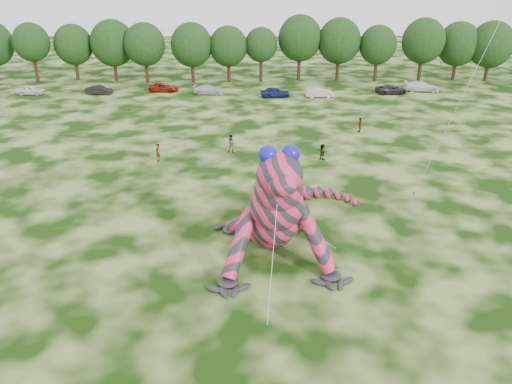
{
  "coord_description": "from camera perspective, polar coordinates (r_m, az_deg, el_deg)",
  "views": [
    {
      "loc": [
        -0.23,
        -25.62,
        16.92
      ],
      "look_at": [
        -0.06,
        3.33,
        4.0
      ],
      "focal_mm": 35.0,
      "sensor_mm": 36.0,
      "label": 1
    }
  ],
  "objects": [
    {
      "name": "inflatable_gecko",
      "position": [
        32.61,
        1.52,
        0.83
      ],
      "size": [
        15.33,
        17.62,
        8.14
      ],
      "primitive_type": null,
      "rotation": [
        0.0,
        0.0,
        0.1
      ],
      "color": "#DB214E",
      "rests_on": "ground"
    },
    {
      "name": "tree_8",
      "position": [
        83.64,
        -3.17,
        15.45
      ],
      "size": [
        6.14,
        5.53,
        8.94
      ],
      "primitive_type": null,
      "color": "black",
      "rests_on": "ground"
    },
    {
      "name": "tree_12",
      "position": [
        86.68,
        13.67,
        15.15
      ],
      "size": [
        5.99,
        5.39,
        8.97
      ],
      "primitive_type": null,
      "color": "black",
      "rests_on": "ground"
    },
    {
      "name": "tree_10",
      "position": [
        85.35,
        5.0,
        16.1
      ],
      "size": [
        7.09,
        6.38,
        10.5
      ],
      "primitive_type": null,
      "color": "black",
      "rests_on": "ground"
    },
    {
      "name": "tree_15",
      "position": [
        92.73,
        25.19,
        14.37
      ],
      "size": [
        7.17,
        6.45,
        9.63
      ],
      "primitive_type": null,
      "color": "black",
      "rests_on": "ground"
    },
    {
      "name": "tree_7",
      "position": [
        83.9,
        -7.33,
        15.51
      ],
      "size": [
        6.68,
        6.01,
        9.48
      ],
      "primitive_type": null,
      "color": "black",
      "rests_on": "ground"
    },
    {
      "name": "tree_11",
      "position": [
        85.81,
        9.44,
        15.77
      ],
      "size": [
        7.01,
        6.31,
        10.07
      ],
      "primitive_type": null,
      "color": "black",
      "rests_on": "ground"
    },
    {
      "name": "tree_14",
      "position": [
        91.64,
        22.01,
        14.71
      ],
      "size": [
        6.82,
        6.14,
        9.4
      ],
      "primitive_type": null,
      "color": "black",
      "rests_on": "ground"
    },
    {
      "name": "car_4",
      "position": [
        73.85,
        2.19,
        11.35
      ],
      "size": [
        4.3,
        2.01,
        1.43
      ],
      "primitive_type": "imported",
      "rotation": [
        0.0,
        0.0,
        1.65
      ],
      "color": "#14204F",
      "rests_on": "ground"
    },
    {
      "name": "tree_5",
      "position": [
        87.95,
        -15.99,
        15.3
      ],
      "size": [
        7.16,
        6.44,
        9.8
      ],
      "primitive_type": null,
      "color": "black",
      "rests_on": "ground"
    },
    {
      "name": "car_7",
      "position": [
        81.46,
        18.42,
        11.39
      ],
      "size": [
        5.39,
        2.83,
        1.49
      ],
      "primitive_type": "imported",
      "rotation": [
        0.0,
        0.0,
        1.42
      ],
      "color": "white",
      "rests_on": "ground"
    },
    {
      "name": "ground",
      "position": [
        30.71,
        0.16,
        -9.39
      ],
      "size": [
        240.0,
        240.0,
        0.0
      ],
      "primitive_type": "plane",
      "color": "#16330A",
      "rests_on": "ground"
    },
    {
      "name": "car_5",
      "position": [
        74.22,
        7.3,
        11.21
      ],
      "size": [
        4.2,
        1.66,
        1.36
      ],
      "primitive_type": "imported",
      "rotation": [
        0.0,
        0.0,
        1.63
      ],
      "color": "beige",
      "rests_on": "ground"
    },
    {
      "name": "tree_9",
      "position": [
        83.93,
        0.59,
        15.42
      ],
      "size": [
        5.27,
        4.74,
        8.68
      ],
      "primitive_type": null,
      "color": "black",
      "rests_on": "ground"
    },
    {
      "name": "car_2",
      "position": [
        78.46,
        -10.48,
        11.66
      ],
      "size": [
        4.63,
        2.4,
        1.25
      ],
      "primitive_type": "imported",
      "rotation": [
        0.0,
        0.0,
        1.5
      ],
      "color": "maroon",
      "rests_on": "ground"
    },
    {
      "name": "spectator_1",
      "position": [
        50.35,
        -2.84,
        5.5
      ],
      "size": [
        1.04,
        0.88,
        1.87
      ],
      "primitive_type": "imported",
      "rotation": [
        0.0,
        0.0,
        6.07
      ],
      "color": "gray",
      "rests_on": "ground"
    },
    {
      "name": "spectator_0",
      "position": [
        48.88,
        -11.16,
        4.44
      ],
      "size": [
        0.6,
        0.75,
        1.79
      ],
      "primitive_type": "imported",
      "rotation": [
        0.0,
        0.0,
        5.01
      ],
      "color": "gray",
      "rests_on": "ground"
    },
    {
      "name": "spectator_3",
      "position": [
        58.41,
        11.79,
        7.53
      ],
      "size": [
        0.58,
        1.01,
        1.63
      ],
      "primitive_type": "imported",
      "rotation": [
        0.0,
        0.0,
        4.51
      ],
      "color": "gray",
      "rests_on": "ground"
    },
    {
      "name": "car_0",
      "position": [
        82.31,
        -24.36,
        10.58
      ],
      "size": [
        4.18,
        1.95,
        1.38
      ],
      "primitive_type": "imported",
      "rotation": [
        0.0,
        0.0,
        1.49
      ],
      "color": "white",
      "rests_on": "ground"
    },
    {
      "name": "tree_13",
      "position": [
        87.96,
        18.47,
        15.12
      ],
      "size": [
        6.83,
        6.15,
        10.13
      ],
      "primitive_type": null,
      "color": "black",
      "rests_on": "ground"
    },
    {
      "name": "tree_3",
      "position": [
        90.81,
        -24.12,
        14.32
      ],
      "size": [
        5.81,
        5.23,
        9.44
      ],
      "primitive_type": null,
      "color": "black",
      "rests_on": "ground"
    },
    {
      "name": "tree_6",
      "position": [
        84.99,
        -12.53,
        15.26
      ],
      "size": [
        6.52,
        5.86,
        9.49
      ],
      "primitive_type": null,
      "color": "black",
      "rests_on": "ground"
    },
    {
      "name": "car_3",
      "position": [
        75.78,
        -5.39,
        11.55
      ],
      "size": [
        4.8,
        2.53,
        1.33
      ],
      "primitive_type": "imported",
      "rotation": [
        0.0,
        0.0,
        1.42
      ],
      "color": "silver",
      "rests_on": "ground"
    },
    {
      "name": "spectator_5",
      "position": [
        48.92,
        7.59,
        4.58
      ],
      "size": [
        1.28,
        1.45,
        1.59
      ],
      "primitive_type": "imported",
      "rotation": [
        0.0,
        0.0,
        2.24
      ],
      "color": "gray",
      "rests_on": "ground"
    },
    {
      "name": "tree_4",
      "position": [
        90.18,
        -20.04,
        14.76
      ],
      "size": [
        6.22,
        5.6,
        9.06
      ],
      "primitive_type": null,
      "color": "black",
      "rests_on": "ground"
    },
    {
      "name": "car_6",
      "position": [
        78.48,
        15.22,
        11.25
      ],
      "size": [
        4.86,
        2.66,
        1.29
      ],
      "primitive_type": "imported",
      "rotation": [
        0.0,
        0.0,
        1.69
      ],
      "color": "#232326",
      "rests_on": "ground"
    },
    {
      "name": "car_1",
      "position": [
        78.98,
        -17.51,
        11.07
      ],
      "size": [
        4.08,
        1.77,
        1.31
      ],
      "primitive_type": "imported",
      "rotation": [
        0.0,
        0.0,
        1.47
      ],
      "color": "black",
      "rests_on": "ground"
    }
  ]
}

